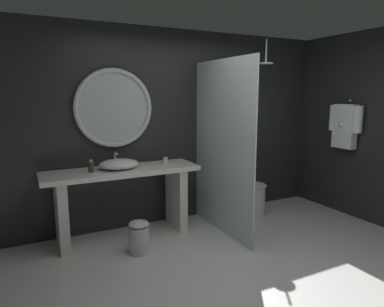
% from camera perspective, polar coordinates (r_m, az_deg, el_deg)
% --- Properties ---
extents(ground_plane, '(5.76, 5.76, 0.00)m').
position_cam_1_polar(ground_plane, '(3.56, 10.84, -19.85)').
color(ground_plane, silver).
extents(back_wall_panel, '(4.80, 0.10, 2.60)m').
position_cam_1_polar(back_wall_panel, '(4.75, -2.81, 4.42)').
color(back_wall_panel, '#232326').
rests_on(back_wall_panel, ground_plane).
extents(side_wall_right, '(0.10, 2.47, 2.60)m').
position_cam_1_polar(side_wall_right, '(5.35, 26.48, 4.02)').
color(side_wall_right, '#232326').
rests_on(side_wall_right, ground_plane).
extents(vanity_counter, '(1.85, 0.56, 0.87)m').
position_cam_1_polar(vanity_counter, '(4.27, -11.48, -6.19)').
color(vanity_counter, silver).
rests_on(vanity_counter, ground_plane).
extents(vessel_sink, '(0.47, 0.39, 0.18)m').
position_cam_1_polar(vessel_sink, '(4.19, -12.08, -1.73)').
color(vessel_sink, white).
rests_on(vessel_sink, vanity_counter).
extents(tumbler_cup, '(0.06, 0.06, 0.08)m').
position_cam_1_polar(tumbler_cup, '(4.43, -4.45, -1.16)').
color(tumbler_cup, silver).
rests_on(tumbler_cup, vanity_counter).
extents(soap_dispenser, '(0.06, 0.06, 0.14)m').
position_cam_1_polar(soap_dispenser, '(4.09, -16.47, -2.12)').
color(soap_dispenser, '#3D3323').
rests_on(soap_dispenser, vanity_counter).
extents(round_wall_mirror, '(0.98, 0.06, 0.98)m').
position_cam_1_polar(round_wall_mirror, '(4.36, -12.87, 7.38)').
color(round_wall_mirror, silver).
extents(shower_glass_panel, '(0.02, 1.35, 2.17)m').
position_cam_1_polar(shower_glass_panel, '(4.29, 5.08, 0.90)').
color(shower_glass_panel, silver).
rests_on(shower_glass_panel, ground_plane).
extents(rain_shower_head, '(0.21, 0.21, 0.34)m').
position_cam_1_polar(rain_shower_head, '(5.04, 12.21, 14.80)').
color(rain_shower_head, silver).
extents(hanging_bathrobe, '(0.20, 0.52, 0.69)m').
position_cam_1_polar(hanging_bathrobe, '(5.34, 24.14, 4.58)').
color(hanging_bathrobe, silver).
extents(toilet, '(0.41, 0.59, 0.60)m').
position_cam_1_polar(toilet, '(5.19, 9.41, -6.76)').
color(toilet, white).
rests_on(toilet, ground_plane).
extents(waste_bin, '(0.23, 0.23, 0.37)m').
position_cam_1_polar(waste_bin, '(3.95, -8.81, -13.57)').
color(waste_bin, silver).
rests_on(waste_bin, ground_plane).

